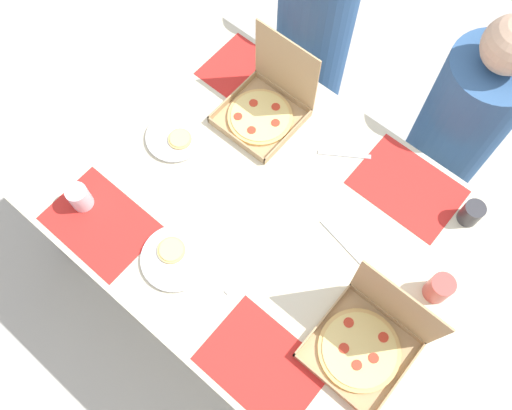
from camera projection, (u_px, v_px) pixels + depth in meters
The scene contains 18 objects.
ground_plane at pixel (256, 268), 2.56m from camera, with size 6.00×6.00×0.00m, color beige.
dining_table at pixel (256, 216), 1.96m from camera, with size 1.59×1.09×0.75m.
placemat_near_left at pixel (100, 223), 1.85m from camera, with size 0.36×0.26×0.00m, color red.
placemat_near_right at pixel (262, 365), 1.66m from camera, with size 0.36×0.26×0.00m, color red.
placemat_far_left at pixel (251, 77), 2.08m from camera, with size 0.36×0.26×0.00m, color red.
placemat_far_right at pixel (407, 187), 1.90m from camera, with size 0.36×0.26×0.00m, color red.
pizza_box_corner_right at pixel (266, 106), 1.98m from camera, with size 0.27×0.28×0.31m.
pizza_box_center at pixel (367, 340), 1.64m from camera, with size 0.29×0.29×0.33m.
plate_far_right at pixel (176, 137), 1.97m from camera, with size 0.21×0.21×0.03m.
plate_near_left at pixel (175, 257), 1.79m from camera, with size 0.23×0.23×0.03m.
cup_red at pixel (471, 213), 1.81m from camera, with size 0.07×0.07×0.09m, color #333338.
cup_dark at pixel (439, 288), 1.70m from camera, with size 0.08×0.08×0.10m, color #BF4742.
cup_clear_right at pixel (80, 197), 1.83m from camera, with size 0.07×0.07×0.10m, color silver.
fork_by_near_right at pixel (248, 274), 1.77m from camera, with size 0.19×0.02×0.01m, color #B7B7BC.
fork_by_far_left at pixel (344, 155), 1.95m from camera, with size 0.19×0.02×0.01m, color #B7B7BC.
knife_by_far_right at pixel (343, 243), 1.82m from camera, with size 0.21×0.02×0.01m, color #B7B7BC.
diner_left_seat at pixel (312, 48), 2.40m from camera, with size 0.32×0.32×1.20m.
diner_right_seat at pixel (451, 139), 2.21m from camera, with size 0.32×0.32×1.21m.
Camera 1 is at (0.48, -0.57, 2.47)m, focal length 38.31 mm.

